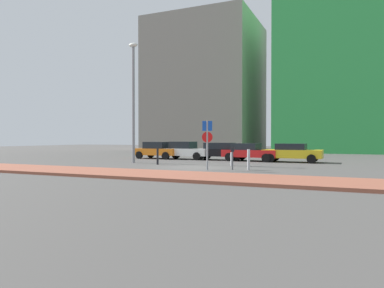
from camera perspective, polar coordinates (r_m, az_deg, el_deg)
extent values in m
plane|color=#4C4947|center=(21.98, 0.52, -3.71)|extent=(120.00, 120.00, 0.00)
cube|color=#93513D|center=(16.99, -6.98, -4.85)|extent=(40.00, 3.45, 0.14)
cube|color=orange|center=(31.26, -5.46, -1.23)|extent=(4.01, 2.01, 0.57)
cube|color=black|center=(31.28, -5.56, -0.18)|extent=(2.06, 1.76, 0.57)
cylinder|color=black|center=(31.37, -2.51, -1.74)|extent=(0.65, 0.25, 0.64)
cylinder|color=black|center=(29.80, -4.21, -1.88)|extent=(0.65, 0.25, 0.64)
cylinder|color=black|center=(32.75, -6.60, -1.63)|extent=(0.65, 0.25, 0.64)
cylinder|color=black|center=(31.25, -8.41, -1.75)|extent=(0.65, 0.25, 0.64)
cube|color=white|center=(30.22, -1.04, -1.27)|extent=(4.41, 1.94, 0.60)
cube|color=black|center=(30.32, -1.45, -0.16)|extent=(2.01, 1.69, 0.58)
cylinder|color=black|center=(30.38, 2.18, -1.82)|extent=(0.65, 0.25, 0.64)
cylinder|color=black|center=(28.80, 0.76, -1.97)|extent=(0.65, 0.25, 0.64)
cylinder|color=black|center=(31.70, -2.69, -1.71)|extent=(0.65, 0.25, 0.64)
cylinder|color=black|center=(30.19, -4.29, -1.84)|extent=(0.65, 0.25, 0.64)
cube|color=black|center=(29.18, 4.66, -1.36)|extent=(4.51, 1.73, 0.59)
cube|color=black|center=(29.20, 4.45, -0.29)|extent=(2.31, 1.57, 0.50)
cylinder|color=black|center=(29.56, 7.98, -1.91)|extent=(0.64, 0.23, 0.64)
cylinder|color=black|center=(27.94, 7.09, -2.07)|extent=(0.64, 0.23, 0.64)
cylinder|color=black|center=(30.49, 2.43, -1.81)|extent=(0.64, 0.23, 0.64)
cylinder|color=black|center=(28.93, 1.27, -1.96)|extent=(0.64, 0.23, 0.64)
cube|color=red|center=(28.16, 9.38, -1.48)|extent=(4.38, 2.08, 0.56)
cube|color=black|center=(28.27, 8.59, -0.40)|extent=(2.12, 1.79, 0.50)
cylinder|color=black|center=(28.64, 12.71, -2.01)|extent=(0.65, 0.26, 0.64)
cylinder|color=black|center=(26.89, 11.73, -2.20)|extent=(0.65, 0.26, 0.64)
cylinder|color=black|center=(29.51, 7.23, -1.91)|extent=(0.65, 0.26, 0.64)
cylinder|color=black|center=(27.81, 5.95, -2.08)|extent=(0.65, 0.26, 0.64)
cube|color=gold|center=(27.50, 15.71, -1.51)|extent=(4.26, 1.85, 0.61)
cube|color=black|center=(27.50, 15.53, -0.40)|extent=(2.12, 1.68, 0.46)
cylinder|color=black|center=(28.23, 18.88, -2.08)|extent=(0.64, 0.23, 0.64)
cylinder|color=black|center=(26.44, 18.50, -2.28)|extent=(0.64, 0.23, 0.64)
cylinder|color=black|center=(28.65, 13.13, -2.01)|extent=(0.64, 0.23, 0.64)
cylinder|color=black|center=(26.89, 12.38, -2.20)|extent=(0.64, 0.23, 0.64)
cylinder|color=gray|center=(19.89, 2.45, -0.21)|extent=(0.10, 0.10, 2.77)
cube|color=#1447B7|center=(19.90, 2.45, 2.90)|extent=(0.54, 0.17, 0.55)
cylinder|color=red|center=(19.89, 2.45, 1.10)|extent=(0.59, 0.18, 0.60)
cylinder|color=#4C4C51|center=(20.25, 6.48, -2.67)|extent=(0.08, 0.08, 1.02)
cube|color=black|center=(20.22, 6.48, -0.84)|extent=(0.18, 0.14, 0.28)
cylinder|color=gray|center=(26.21, -9.33, 6.15)|extent=(0.20, 0.20, 8.33)
ellipsoid|color=silver|center=(26.95, -9.36, 15.32)|extent=(0.70, 0.36, 0.30)
cylinder|color=#B7B7BC|center=(23.29, 6.33, -2.39)|extent=(0.16, 0.16, 0.86)
cylinder|color=#B7B7BC|center=(20.29, 9.00, -2.77)|extent=(0.15, 0.15, 0.95)
cylinder|color=black|center=(24.19, -5.51, -2.01)|extent=(0.14, 0.14, 1.08)
cylinder|color=#B7B7BC|center=(22.94, 9.02, -2.18)|extent=(0.18, 0.18, 1.08)
cube|color=green|center=(52.17, 24.23, 11.89)|extent=(18.09, 15.26, 23.54)
cube|color=gray|center=(57.93, 2.32, 9.13)|extent=(16.00, 15.11, 20.08)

